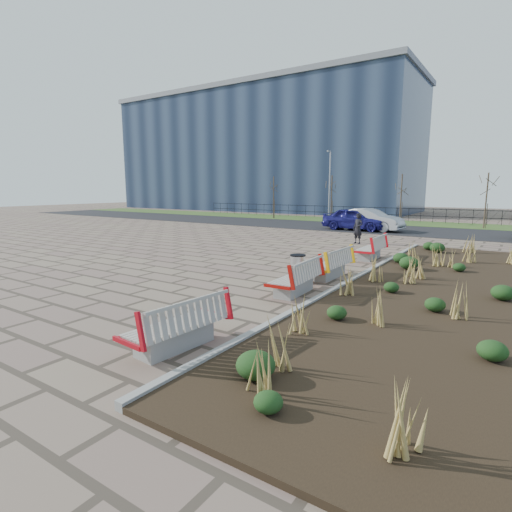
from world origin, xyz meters
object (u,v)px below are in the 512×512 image
Objects in this scene: pedestrian at (358,228)px; litter_bin at (298,269)px; car_silver at (369,220)px; lamp_west at (329,187)px; bench_a at (175,323)px; bench_c at (329,263)px; car_blue at (355,219)px; bench_b at (294,276)px; bench_d at (370,247)px.

litter_bin is at bearing -59.95° from pedestrian.
lamp_west is at bearing 49.93° from car_silver.
bench_a and bench_c have the same top height.
car_blue is at bearing 132.37° from pedestrian.
car_silver is (0.93, 0.24, -0.02)m from car_blue.
bench_a is at bearing -166.65° from car_blue.
bench_c is at bearing -66.68° from lamp_west.
bench_b is 1.00× the size of bench_d.
car_silver reaches higher than bench_a.
pedestrian is at bearing 98.00° from bench_b.
bench_b is 0.35× the size of lamp_west.
bench_c is at bearing -55.19° from pedestrian.
lamp_west is (-8.43, 22.01, 2.60)m from litter_bin.
car_silver is at bearing 124.37° from pedestrian.
car_blue is at bearing 101.98° from bench_b.
pedestrian is at bearing -161.38° from car_silver.
litter_bin is 0.15× the size of lamp_west.
car_silver is at bearing 104.47° from bench_a.
lamp_west reaches higher than bench_c.
bench_a is 0.35× the size of lamp_west.
pedestrian is 0.36× the size of car_blue.
pedestrian is at bearing 102.80° from bench_a.
bench_c is at bearing -161.47° from car_blue.
litter_bin is at bearing 100.87° from bench_a.
bench_a is at bearing -72.18° from lamp_west.
bench_d is at bearing 84.02° from litter_bin.
car_blue is at bearing 108.43° from bench_c.
bench_b reaches higher than litter_bin.
pedestrian is 0.27× the size of lamp_west.
car_silver is at bearing 104.91° from bench_c.
litter_bin is 0.19× the size of car_blue.
lamp_west reaches higher than bench_d.
car_silver reaches higher than bench_b.
pedestrian is 0.36× the size of car_silver.
bench_c and bench_d have the same top height.
car_blue is at bearing 111.67° from bench_d.
pedestrian is 14.33m from lamp_west.
car_silver is at bearing -73.57° from car_blue.
lamp_west reaches higher than bench_b.
pedestrian is (-2.02, 8.56, 0.32)m from bench_c.
litter_bin is (-0.57, -5.42, -0.06)m from bench_d.
lamp_west is (-9.00, 23.32, 2.54)m from bench_b.
litter_bin is at bearing -114.70° from bench_c.
lamp_west reaches higher than pedestrian.
lamp_west reaches higher than car_silver.
litter_bin is (-0.57, 5.99, -0.06)m from bench_a.
lamp_west is (-6.98, 12.32, 2.22)m from pedestrian.
bench_b is 1.00× the size of bench_c.
bench_a is 11.41m from bench_d.
bench_d is 11.64m from car_blue.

